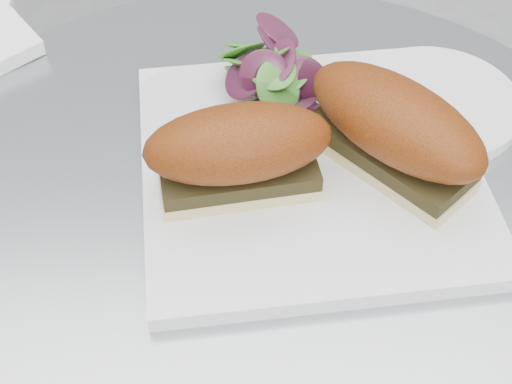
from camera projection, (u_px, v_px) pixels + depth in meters
table at (260, 370)px, 0.76m from camera, size 0.70×0.70×0.73m
plate at (308, 166)px, 0.61m from camera, size 0.31×0.31×0.02m
sandwich_left at (238, 152)px, 0.55m from camera, size 0.16×0.09×0.08m
sandwich_right at (394, 128)px, 0.57m from camera, size 0.17×0.17×0.08m
salad at (273, 74)px, 0.64m from camera, size 0.11×0.11×0.05m
saucer at (436, 103)px, 0.67m from camera, size 0.16×0.16×0.01m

